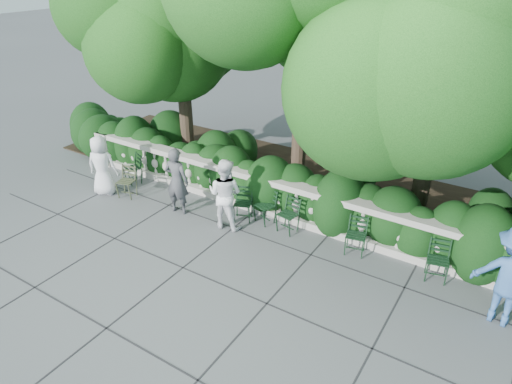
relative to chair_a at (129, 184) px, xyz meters
The scene contains 15 objects.
ground 4.39m from the chair_a, 14.82° to the right, with size 90.00×90.00×0.00m, color #4A4D51.
balustrade 4.32m from the chair_a, ahead, with size 12.00×0.44×1.00m.
shrub_hedge 4.64m from the chair_a, 23.89° to the left, with size 15.00×2.60×1.70m, color black, non-canonical shape.
tree_canopy 6.65m from the chair_a, 22.80° to the left, with size 15.04×6.52×6.78m.
chair_a is the anchor object (origin of this frame).
chair_b 4.18m from the chair_a, ahead, with size 0.44×0.48×0.84m, color black, non-canonical shape.
chair_c 4.85m from the chair_a, ahead, with size 0.44×0.48×0.84m, color black, non-canonical shape.
chair_d 3.78m from the chair_a, ahead, with size 0.44×0.48×0.84m, color black, non-canonical shape.
chair_e 8.19m from the chair_a, ahead, with size 0.44×0.48×0.84m, color black, non-canonical shape.
chair_f 6.52m from the chair_a, ahead, with size 0.44×0.48×0.84m, color black, non-canonical shape.
chair_weathered 0.88m from the chair_a, 50.72° to the right, with size 0.44×0.48×0.84m, color black, non-canonical shape.
person_businessman 1.08m from the chair_a, 99.19° to the right, with size 0.79×0.51×1.61m, color white.
person_woman_grey 2.36m from the chair_a, 10.46° to the right, with size 0.61×0.40×1.68m, color #424347.
person_casual_man 3.65m from the chair_a, ahead, with size 0.82×0.64×1.69m, color white.
person_older_blue 9.42m from the chair_a, ahead, with size 1.21×0.70×1.88m, color #35609F.
Camera 1 is at (4.78, -6.53, 5.70)m, focal length 32.00 mm.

